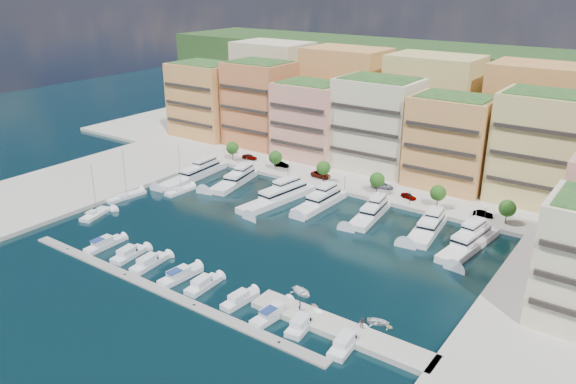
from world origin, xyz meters
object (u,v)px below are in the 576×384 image
(tree_2, at_px, (323,168))
(lamppost_1, at_px, (288,166))
(cruiser_8, at_px, (301,325))
(yacht_6, at_px, (470,242))
(tree_1, at_px, (275,157))
(cruiser_6, at_px, (240,300))
(lamppost_4, at_px, (485,211))
(tender_0, at_px, (302,292))
(car_2, at_px, (321,175))
(cruiser_9, at_px, (346,343))
(yacht_1, at_px, (236,180))
(car_0, at_px, (249,157))
(cruiser_5, at_px, (203,285))
(car_4, at_px, (409,196))
(lamppost_0, at_px, (238,155))
(sailboat_1, at_px, (125,197))
(tree_5, at_px, (507,208))
(tender_1, at_px, (315,306))
(car_1, at_px, (282,165))
(cruiser_4, at_px, (180,276))
(yacht_0, at_px, (196,173))
(tree_3, at_px, (377,180))
(car_5, at_px, (483,214))
(tender_2, at_px, (378,322))
(yacht_2, at_px, (281,196))
(yacht_3, at_px, (321,201))
(cruiser_1, at_px, (104,244))
(car_3, at_px, (382,185))
(yacht_5, at_px, (428,227))
(lamppost_3, at_px, (410,194))
(cruiser_2, at_px, (129,254))
(tree_0, at_px, (232,148))
(person_0, at_px, (300,306))
(cruiser_3, at_px, (149,263))
(lamppost_2, at_px, (345,179))
(cruiser_7, at_px, (273,314))
(sailboat_2, at_px, (180,191))

(tree_2, xyz_separation_m, lamppost_1, (-10.00, -2.30, -0.92))
(cruiser_8, bearing_deg, yacht_6, 74.48)
(tree_1, xyz_separation_m, cruiser_6, (35.58, -58.08, -4.20))
(lamppost_4, relative_size, tender_0, 0.98)
(car_2, bearing_deg, lamppost_1, 126.82)
(cruiser_9, bearing_deg, lamppost_4, 86.55)
(yacht_1, relative_size, car_0, 4.14)
(cruiser_5, height_order, car_4, car_4)
(lamppost_0, height_order, tender_0, lamppost_0)
(yacht_1, relative_size, cruiser_5, 2.48)
(sailboat_1, bearing_deg, tree_5, 24.06)
(tender_1, distance_m, car_1, 72.55)
(tree_2, bearing_deg, cruiser_4, -84.97)
(yacht_0, distance_m, car_0, 19.28)
(tree_3, distance_m, car_5, 26.87)
(yacht_6, relative_size, tender_2, 5.60)
(yacht_2, xyz_separation_m, yacht_3, (10.02, 3.15, 0.00))
(tender_2, bearing_deg, yacht_6, -24.48)
(cruiser_1, distance_m, car_5, 84.07)
(car_0, relative_size, car_1, 1.08)
(tree_1, distance_m, tender_1, 70.20)
(tender_2, relative_size, car_3, 0.65)
(yacht_5, bearing_deg, car_3, 139.95)
(lamppost_3, bearing_deg, tender_0, -89.15)
(cruiser_9, relative_size, car_4, 2.13)
(cruiser_8, bearing_deg, cruiser_2, -179.99)
(cruiser_6, distance_m, tender_2, 23.81)
(tree_0, bearing_deg, tender_1, -39.51)
(cruiser_2, relative_size, person_0, 4.61)
(tender_0, bearing_deg, yacht_1, 68.08)
(cruiser_5, xyz_separation_m, car_1, (-27.05, 61.26, 1.16))
(cruiser_3, bearing_deg, tree_2, 86.66)
(lamppost_2, distance_m, cruiser_9, 64.72)
(lamppost_0, distance_m, cruiser_7, 78.31)
(cruiser_6, xyz_separation_m, cruiser_7, (7.25, -0.04, 0.02))
(cruiser_6, height_order, person_0, person_0)
(yacht_0, distance_m, yacht_3, 39.64)
(tender_0, xyz_separation_m, person_0, (3.52, -5.70, 1.43))
(cruiser_7, distance_m, car_3, 63.30)
(tree_1, relative_size, tree_5, 1.00)
(tree_5, relative_size, yacht_2, 0.22)
(tree_5, height_order, yacht_5, tree_5)
(yacht_3, relative_size, cruiser_8, 2.42)
(cruiser_5, bearing_deg, sailboat_2, 140.42)
(cruiser_4, bearing_deg, cruiser_9, 0.04)
(yacht_5, bearing_deg, yacht_2, -174.41)
(tree_3, xyz_separation_m, cruiser_4, (-10.89, -58.12, -4.17))
(tree_3, xyz_separation_m, car_4, (8.09, 1.49, -3.05))
(cruiser_5, distance_m, cruiser_7, 15.90)
(cruiser_9, height_order, tender_1, cruiser_9)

